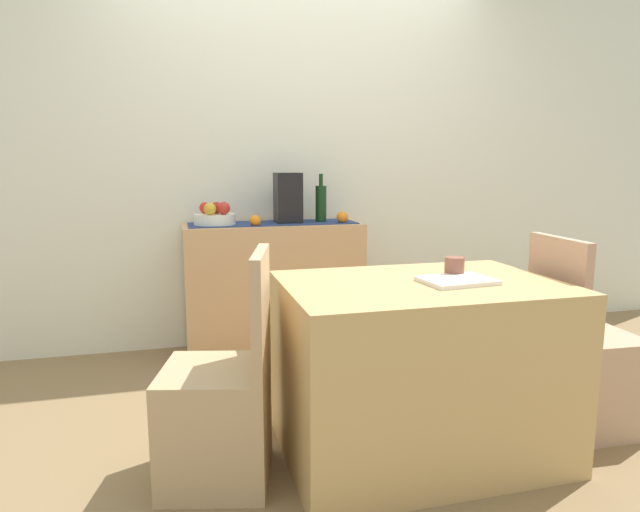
% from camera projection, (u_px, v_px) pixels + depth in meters
% --- Properties ---
extents(ground_plane, '(6.40, 6.40, 0.02)m').
position_uv_depth(ground_plane, '(350.00, 406.00, 2.79)').
color(ground_plane, olive).
rests_on(ground_plane, ground).
extents(room_wall_rear, '(6.40, 0.06, 2.70)m').
position_uv_depth(room_wall_rear, '(298.00, 145.00, 3.70)').
color(room_wall_rear, silver).
rests_on(room_wall_rear, ground).
extents(sideboard_console, '(1.13, 0.42, 0.84)m').
position_uv_depth(sideboard_console, '(274.00, 288.00, 3.55)').
color(sideboard_console, tan).
rests_on(sideboard_console, ground).
extents(table_runner, '(1.06, 0.32, 0.01)m').
position_uv_depth(table_runner, '(273.00, 223.00, 3.48)').
color(table_runner, navy).
rests_on(table_runner, sideboard_console).
extents(fruit_bowl, '(0.26, 0.26, 0.06)m').
position_uv_depth(fruit_bowl, '(215.00, 219.00, 3.38)').
color(fruit_bowl, white).
rests_on(fruit_bowl, table_runner).
extents(apple_center, '(0.07, 0.07, 0.07)m').
position_uv_depth(apple_center, '(216.00, 208.00, 3.40)').
color(apple_center, '#A72917').
rests_on(apple_center, fruit_bowl).
extents(apple_front, '(0.07, 0.07, 0.07)m').
position_uv_depth(apple_front, '(210.00, 209.00, 3.29)').
color(apple_front, gold).
rests_on(apple_front, fruit_bowl).
extents(apple_left, '(0.08, 0.08, 0.08)m').
position_uv_depth(apple_left, '(224.00, 208.00, 3.32)').
color(apple_left, red).
rests_on(apple_left, fruit_bowl).
extents(apple_upper, '(0.07, 0.07, 0.07)m').
position_uv_depth(apple_upper, '(205.00, 208.00, 3.41)').
color(apple_upper, red).
rests_on(apple_upper, fruit_bowl).
extents(wine_bottle, '(0.07, 0.07, 0.31)m').
position_uv_depth(wine_bottle, '(321.00, 203.00, 3.54)').
color(wine_bottle, '#153517').
rests_on(wine_bottle, sideboard_console).
extents(coffee_maker, '(0.16, 0.18, 0.32)m').
position_uv_depth(coffee_maker, '(288.00, 198.00, 3.47)').
color(coffee_maker, black).
rests_on(coffee_maker, sideboard_console).
extents(orange_loose_mid, '(0.08, 0.08, 0.08)m').
position_uv_depth(orange_loose_mid, '(342.00, 217.00, 3.49)').
color(orange_loose_mid, orange).
rests_on(orange_loose_mid, sideboard_console).
extents(orange_loose_near_bowl, '(0.07, 0.07, 0.07)m').
position_uv_depth(orange_loose_near_bowl, '(255.00, 221.00, 3.32)').
color(orange_loose_near_bowl, orange).
rests_on(orange_loose_near_bowl, sideboard_console).
extents(dining_table, '(1.13, 0.78, 0.74)m').
position_uv_depth(dining_table, '(418.00, 368.00, 2.29)').
color(dining_table, tan).
rests_on(dining_table, ground).
extents(open_book, '(0.30, 0.24, 0.02)m').
position_uv_depth(open_book, '(457.00, 281.00, 2.21)').
color(open_book, white).
rests_on(open_book, dining_table).
extents(coffee_cup, '(0.08, 0.08, 0.09)m').
position_uv_depth(coffee_cup, '(454.00, 267.00, 2.32)').
color(coffee_cup, brown).
rests_on(coffee_cup, dining_table).
extents(chair_near_window, '(0.48, 0.48, 0.90)m').
position_uv_depth(chair_near_window, '(220.00, 414.00, 2.10)').
color(chair_near_window, tan).
rests_on(chair_near_window, ground).
extents(chair_by_corner, '(0.42, 0.42, 0.90)m').
position_uv_depth(chair_by_corner, '(583.00, 372.00, 2.52)').
color(chair_by_corner, tan).
rests_on(chair_by_corner, ground).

